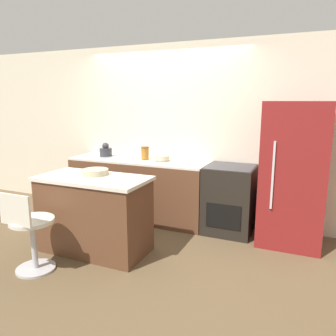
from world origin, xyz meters
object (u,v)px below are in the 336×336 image
at_px(oven_range, 229,199).
at_px(refrigerator, 293,174).
at_px(kettle, 106,151).
at_px(mixing_bowl, 162,158).
at_px(stool_chair, 30,234).

bearing_deg(oven_range, refrigerator, -2.83).
height_order(kettle, mixing_bowl, kettle).
bearing_deg(refrigerator, oven_range, 177.17).
xyz_separation_m(refrigerator, stool_chair, (-2.44, -1.86, -0.46)).
bearing_deg(mixing_bowl, oven_range, -1.42).
xyz_separation_m(kettle, mixing_bowl, (0.97, 0.00, -0.05)).
bearing_deg(stool_chair, oven_range, 48.92).
bearing_deg(stool_chair, kettle, 99.86).
xyz_separation_m(oven_range, refrigerator, (0.79, -0.04, 0.43)).
distance_m(stool_chair, mixing_bowl, 2.09).
bearing_deg(oven_range, kettle, 179.27).
xyz_separation_m(refrigerator, mixing_bowl, (-1.80, 0.06, 0.07)).
bearing_deg(stool_chair, refrigerator, 37.26).
xyz_separation_m(stool_chair, kettle, (-0.33, 1.92, 0.58)).
height_order(refrigerator, stool_chair, refrigerator).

